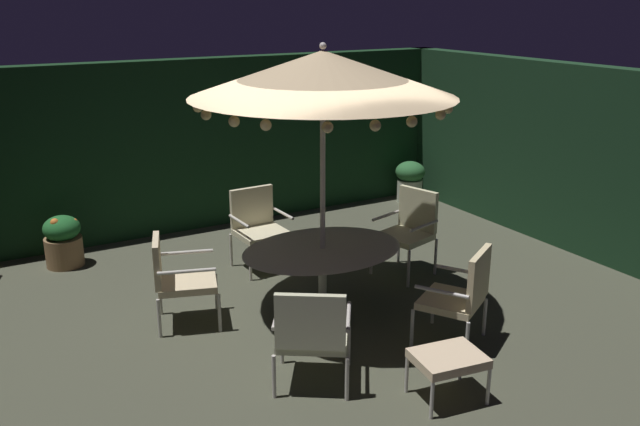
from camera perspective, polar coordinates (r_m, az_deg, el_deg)
The scene contains 13 objects.
ground_plane at distance 7.55m, azimuth -1.78°, elevation -8.09°, with size 8.55×6.85×0.02m, color #474938.
hedge_backdrop_rear at distance 10.03m, azimuth -10.70°, elevation 5.64°, with size 8.55×0.30×2.46m, color #15341B.
hedge_backdrop_right at distance 9.67m, azimuth 20.36°, elevation 4.39°, with size 0.30×6.85×2.46m, color #193820.
patio_dining_table at distance 7.25m, azimuth 0.22°, elevation -3.80°, with size 1.77×1.36×0.73m.
patio_umbrella at distance 6.78m, azimuth 0.24°, elevation 11.60°, with size 2.68×2.68×2.86m.
patio_chair_north at distance 5.89m, azimuth -0.69°, elevation -9.96°, with size 0.87×0.86×0.96m.
patio_chair_northeast at distance 6.73m, azimuth 11.85°, elevation -6.53°, with size 0.82×0.81×1.00m.
patio_chair_east at distance 8.36m, azimuth 7.57°, elevation -1.09°, with size 0.72×0.74×1.04m.
patio_chair_southeast at distance 8.53m, azimuth -5.26°, elevation -0.85°, with size 0.66×0.61×1.00m.
patio_chair_south at distance 7.14m, azimuth -11.97°, elevation -5.16°, with size 0.77×0.73×0.96m.
ottoman_footrest at distance 5.92m, azimuth 10.74°, elevation -12.05°, with size 0.63×0.53×0.42m.
potted_plant_left_far at distance 9.17m, azimuth -20.81°, elevation -2.20°, with size 0.47×0.47×0.67m.
potted_plant_front_corner at distance 11.35m, azimuth 7.57°, elevation 2.76°, with size 0.49×0.49×0.69m.
Camera 1 is at (-3.16, -6.02, 3.28)m, focal length 38.03 mm.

